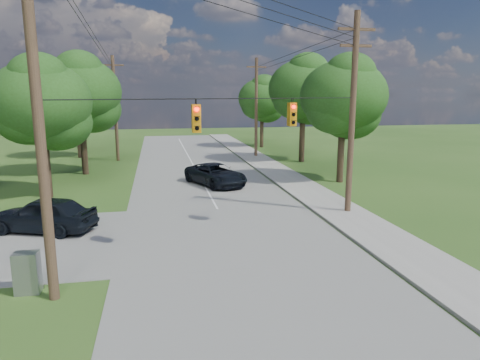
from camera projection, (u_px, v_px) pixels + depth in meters
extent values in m
plane|color=#2D511B|center=(201.00, 291.00, 14.05)|extent=(140.00, 140.00, 0.00)
cube|color=gray|center=(233.00, 238.00, 19.24)|extent=(10.00, 100.00, 0.03)
cube|color=#A7A39C|center=(371.00, 228.00, 20.49)|extent=(2.60, 100.00, 0.12)
cylinder|color=brown|center=(37.00, 107.00, 12.39)|extent=(0.32, 0.32, 12.00)
cylinder|color=brown|center=(352.00, 116.00, 22.40)|extent=(0.32, 0.32, 10.50)
cube|color=brown|center=(357.00, 29.00, 21.55)|extent=(2.00, 0.12, 0.14)
cube|color=brown|center=(356.00, 46.00, 21.71)|extent=(1.70, 0.12, 0.14)
cylinder|color=brown|center=(256.00, 108.00, 43.62)|extent=(0.32, 0.32, 10.00)
cube|color=brown|center=(257.00, 67.00, 42.82)|extent=(2.00, 0.12, 0.14)
cylinder|color=brown|center=(115.00, 109.00, 41.00)|extent=(0.32, 0.32, 10.00)
cube|color=brown|center=(113.00, 65.00, 40.20)|extent=(2.00, 0.12, 0.14)
cylinder|color=black|center=(240.00, 0.00, 16.55)|extent=(13.52, 7.63, 1.53)
cylinder|color=black|center=(240.00, 11.00, 16.63)|extent=(13.52, 7.63, 1.53)
cylinder|color=black|center=(290.00, 54.00, 32.19)|extent=(0.03, 22.00, 0.53)
cylinder|color=black|center=(92.00, 32.00, 25.79)|extent=(0.43, 29.60, 2.03)
cylinder|color=black|center=(290.00, 60.00, 32.26)|extent=(0.03, 22.00, 0.53)
cylinder|color=black|center=(93.00, 38.00, 25.87)|extent=(0.43, 29.60, 2.03)
cylinder|color=black|center=(240.00, 99.00, 17.28)|extent=(13.52, 7.63, 0.04)
cube|color=orange|center=(196.00, 119.00, 15.93)|extent=(0.32, 0.22, 1.05)
sphere|color=#FF0C05|center=(197.00, 109.00, 15.73)|extent=(0.17, 0.17, 0.17)
cube|color=orange|center=(196.00, 118.00, 16.16)|extent=(0.32, 0.22, 1.05)
sphere|color=#FF0C05|center=(195.00, 109.00, 16.23)|extent=(0.17, 0.17, 0.17)
cube|color=orange|center=(293.00, 114.00, 19.28)|extent=(0.32, 0.22, 1.05)
sphere|color=#FF0C05|center=(294.00, 107.00, 19.08)|extent=(0.17, 0.17, 0.17)
cube|color=orange|center=(291.00, 114.00, 19.51)|extent=(0.32, 0.22, 1.05)
sphere|color=#FF0C05|center=(290.00, 106.00, 19.58)|extent=(0.17, 0.17, 0.17)
cylinder|color=#413020|center=(47.00, 173.00, 26.67)|extent=(0.45, 0.45, 3.15)
ellipsoid|color=#224915|center=(41.00, 102.00, 25.81)|extent=(6.00, 6.00, 4.92)
cylinder|color=#413020|center=(84.00, 153.00, 34.52)|extent=(0.50, 0.50, 3.50)
ellipsoid|color=#224915|center=(80.00, 92.00, 33.57)|extent=(6.40, 6.40, 5.25)
cylinder|color=#413020|center=(79.00, 141.00, 43.78)|extent=(0.48, 0.47, 3.32)
ellipsoid|color=#224915|center=(76.00, 96.00, 42.88)|extent=(6.00, 6.00, 4.92)
cylinder|color=#413020|center=(341.00, 160.00, 31.39)|extent=(0.48, 0.48, 3.32)
ellipsoid|color=#224915|center=(343.00, 96.00, 30.49)|extent=(6.20, 6.20, 5.08)
cylinder|color=#413020|center=(302.00, 143.00, 41.07)|extent=(0.52, 0.52, 3.67)
ellipsoid|color=#224915|center=(303.00, 89.00, 40.08)|extent=(6.60, 6.60, 5.41)
cylinder|color=#413020|center=(262.00, 134.00, 52.48)|extent=(0.45, 0.45, 3.15)
ellipsoid|color=#224915|center=(262.00, 98.00, 51.63)|extent=(5.80, 5.80, 4.76)
imported|color=black|center=(43.00, 214.00, 19.96)|extent=(5.25, 3.53, 1.66)
imported|color=black|center=(216.00, 174.00, 30.42)|extent=(4.50, 5.99, 1.51)
cube|color=gray|center=(27.00, 273.00, 13.84)|extent=(0.77, 0.56, 1.37)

